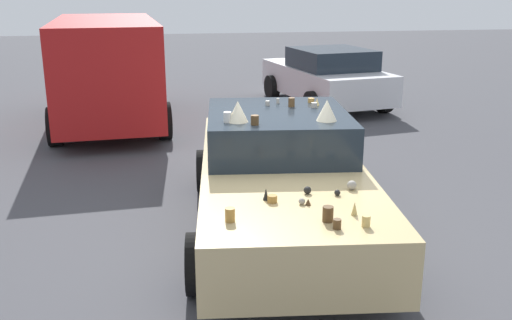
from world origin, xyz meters
The scene contains 4 objects.
ground_plane centered at (0.00, 0.00, 0.00)m, with size 60.00×60.00×0.00m, color #47474C.
art_car_decorated centered at (0.09, -0.01, 0.68)m, with size 4.86×2.47×1.61m.
parked_van_near_left centered at (6.07, 2.40, 1.23)m, with size 5.12×2.51×2.19m.
parked_sedan_behind_right centered at (7.23, -2.68, 0.71)m, with size 4.26×2.56×1.41m.
Camera 1 is at (-6.38, 1.39, 2.86)m, focal length 40.69 mm.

